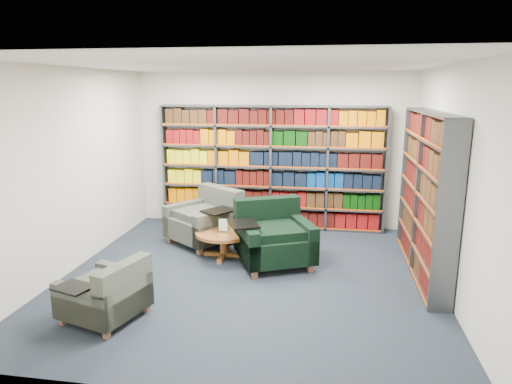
# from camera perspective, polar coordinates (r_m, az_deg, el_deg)

# --- Properties ---
(room_shell) EXTENTS (5.02, 5.02, 2.82)m
(room_shell) POSITION_cam_1_polar(r_m,az_deg,el_deg) (5.92, -0.93, 2.01)
(room_shell) COLOR black
(room_shell) RESTS_ON ground
(bookshelf_back) EXTENTS (4.00, 0.28, 2.20)m
(bookshelf_back) POSITION_cam_1_polar(r_m,az_deg,el_deg) (8.25, 1.93, 3.02)
(bookshelf_back) COLOR #47494F
(bookshelf_back) RESTS_ON ground
(bookshelf_right) EXTENTS (0.28, 2.50, 2.20)m
(bookshelf_right) POSITION_cam_1_polar(r_m,az_deg,el_deg) (6.61, 20.46, -0.32)
(bookshelf_right) COLOR #47494F
(bookshelf_right) RESTS_ON ground
(chair_teal_left) EXTENTS (1.36, 1.36, 0.88)m
(chair_teal_left) POSITION_cam_1_polar(r_m,az_deg,el_deg) (7.64, -5.97, -3.59)
(chair_teal_left) COLOR black
(chair_teal_left) RESTS_ON ground
(chair_green_right) EXTENTS (1.34, 1.32, 0.91)m
(chair_green_right) POSITION_cam_1_polar(r_m,az_deg,el_deg) (6.73, 2.04, -5.75)
(chair_green_right) COLOR black
(chair_green_right) RESTS_ON ground
(chair_teal_front) EXTENTS (0.96, 1.01, 0.70)m
(chair_teal_front) POSITION_cam_1_polar(r_m,az_deg,el_deg) (5.40, -17.91, -12.26)
(chair_teal_front) COLOR black
(chair_teal_front) RESTS_ON ground
(coffee_table) EXTENTS (0.84, 0.84, 0.59)m
(coffee_table) POSITION_cam_1_polar(r_m,az_deg,el_deg) (6.94, -4.08, -5.62)
(coffee_table) COLOR olive
(coffee_table) RESTS_ON ground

